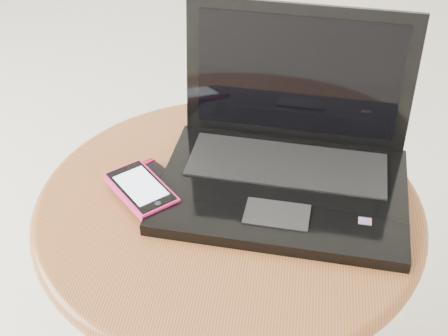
# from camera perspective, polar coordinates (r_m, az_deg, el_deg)

# --- Properties ---
(table) EXTENTS (0.59, 0.59, 0.47)m
(table) POSITION_cam_1_polar(r_m,az_deg,el_deg) (1.02, 0.40, -7.23)
(table) COLOR #4F2516
(table) RESTS_ON ground
(laptop) EXTENTS (0.39, 0.31, 0.24)m
(laptop) POSITION_cam_1_polar(r_m,az_deg,el_deg) (0.97, 5.77, 1.13)
(laptop) COLOR black
(laptop) RESTS_ON table
(phone_black) EXTENTS (0.13, 0.12, 0.01)m
(phone_black) POSITION_cam_1_polar(r_m,az_deg,el_deg) (0.98, -6.04, -1.59)
(phone_black) COLOR black
(phone_black) RESTS_ON table
(phone_pink) EXTENTS (0.13, 0.13, 0.01)m
(phone_pink) POSITION_cam_1_polar(r_m,az_deg,el_deg) (0.95, -7.56, -1.92)
(phone_pink) COLOR #D71E66
(phone_pink) RESTS_ON phone_black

